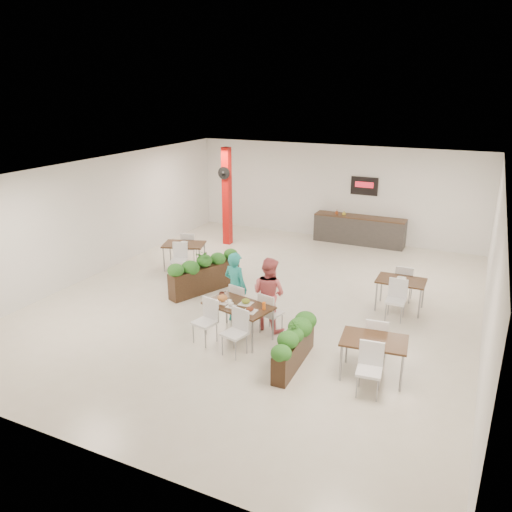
# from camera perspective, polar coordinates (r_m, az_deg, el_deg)

# --- Properties ---
(ground) EXTENTS (12.00, 12.00, 0.00)m
(ground) POSITION_cam_1_polar(r_m,az_deg,el_deg) (12.43, 0.73, -5.01)
(ground) COLOR beige
(ground) RESTS_ON ground
(room_shell) EXTENTS (10.10, 12.10, 3.22)m
(room_shell) POSITION_cam_1_polar(r_m,az_deg,el_deg) (11.76, 0.77, 3.97)
(room_shell) COLOR white
(room_shell) RESTS_ON ground
(red_column) EXTENTS (0.40, 0.41, 3.20)m
(red_column) POSITION_cam_1_polar(r_m,az_deg,el_deg) (16.45, -3.35, 6.93)
(red_column) COLOR #AF0E0B
(red_column) RESTS_ON ground
(service_counter) EXTENTS (3.00, 0.64, 2.20)m
(service_counter) POSITION_cam_1_polar(r_m,az_deg,el_deg) (17.05, 11.72, 3.00)
(service_counter) COLOR #2E2B29
(service_counter) RESTS_ON ground
(main_table) EXTENTS (1.56, 1.86, 0.92)m
(main_table) POSITION_cam_1_polar(r_m,az_deg,el_deg) (10.40, -2.07, -6.14)
(main_table) COLOR #332011
(main_table) RESTS_ON ground
(diner_man) EXTENTS (0.67, 0.52, 1.63)m
(diner_man) POSITION_cam_1_polar(r_m,az_deg,el_deg) (11.02, -2.35, -3.63)
(diner_man) COLOR teal
(diner_man) RESTS_ON ground
(diner_woman) EXTENTS (0.91, 0.78, 1.63)m
(diner_woman) POSITION_cam_1_polar(r_m,az_deg,el_deg) (10.70, 1.47, -4.34)
(diner_woman) COLOR #DC6265
(diner_woman) RESTS_ON ground
(planter_left) EXTENTS (1.10, 2.01, 1.12)m
(planter_left) POSITION_cam_1_polar(r_m,az_deg,el_deg) (12.81, -5.88, -1.80)
(planter_left) COLOR black
(planter_left) RESTS_ON ground
(planter_right) EXTENTS (0.43, 1.75, 0.91)m
(planter_right) POSITION_cam_1_polar(r_m,az_deg,el_deg) (9.49, 4.37, -9.80)
(planter_right) COLOR black
(planter_right) RESTS_ON ground
(side_table_a) EXTENTS (1.34, 1.67, 0.92)m
(side_table_a) POSITION_cam_1_polar(r_m,az_deg,el_deg) (14.47, -8.22, 0.93)
(side_table_a) COLOR #332011
(side_table_a) RESTS_ON ground
(side_table_b) EXTENTS (1.11, 1.62, 0.92)m
(side_table_b) POSITION_cam_1_polar(r_m,az_deg,el_deg) (12.15, 16.22, -3.19)
(side_table_b) COLOR #332011
(side_table_b) RESTS_ON ground
(side_table_c) EXTENTS (1.24, 1.66, 0.92)m
(side_table_c) POSITION_cam_1_polar(r_m,az_deg,el_deg) (9.30, 13.31, -9.96)
(side_table_c) COLOR #332011
(side_table_c) RESTS_ON ground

